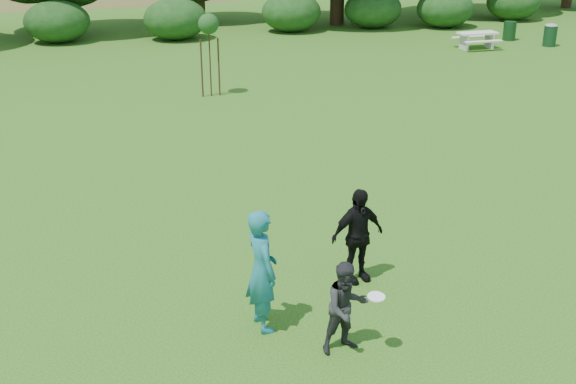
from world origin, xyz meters
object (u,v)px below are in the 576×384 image
player_black (357,236)px  sapling (209,26)px  player_grey (346,307)px  picnic_table (477,37)px  player_teal (262,270)px  trash_can_lidded (550,34)px  trash_can_near (510,31)px

player_black → sapling: (-0.14, 13.69, 1.53)m
player_grey → picnic_table: (14.05, 20.62, -0.23)m
player_teal → player_grey: bearing=-140.7°
player_teal → player_black: player_teal is taller
player_grey → sapling: (0.82, 15.70, 1.67)m
player_grey → sapling: size_ratio=0.52×
sapling → trash_can_lidded: (16.83, 4.56, -1.88)m
trash_can_lidded → player_grey: bearing=-131.1°
player_teal → player_grey: (1.07, -0.99, -0.28)m
player_grey → picnic_table: size_ratio=0.83×
player_teal → sapling: 14.90m
player_teal → trash_can_near: player_teal is taller
trash_can_lidded → player_teal: bearing=-134.2°
player_teal → picnic_table: (15.11, 19.64, -0.51)m
player_teal → trash_can_near: 27.59m
player_grey → picnic_table: 24.95m
player_teal → trash_can_lidded: (18.71, 19.27, -0.49)m
player_grey → trash_can_near: (16.67, 22.11, -0.30)m
player_black → trash_can_near: player_black is taller
sapling → picnic_table: bearing=20.4°
picnic_table → trash_can_lidded: (3.59, -0.37, 0.02)m
player_black → trash_can_lidded: (16.69, 18.25, -0.35)m
picnic_table → trash_can_lidded: bearing=-5.8°
player_grey → player_teal: bearing=130.3°
player_grey → player_black: size_ratio=0.84×
player_black → picnic_table: (13.10, 18.62, -0.37)m
trash_can_near → trash_can_lidded: (0.98, -1.85, 0.09)m
player_grey → player_black: (0.95, 2.01, 0.15)m
trash_can_near → sapling: sapling is taller
player_teal → player_grey: 1.48m
trash_can_near → sapling: size_ratio=0.32×
player_grey → trash_can_lidded: size_ratio=1.42×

